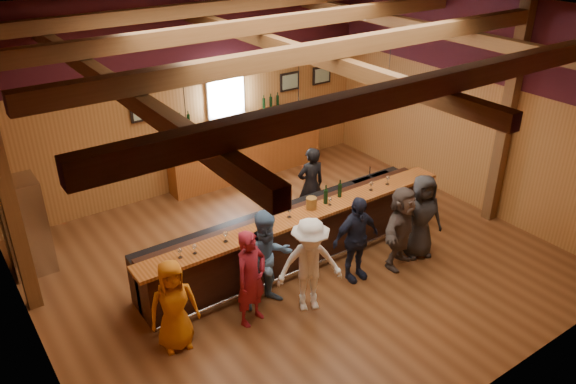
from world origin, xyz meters
name	(u,v)px	position (x,y,z in m)	size (l,w,h in m)	color
room	(297,96)	(0.00, 0.06, 3.21)	(9.04, 9.00, 4.52)	brown
bar_counter	(293,234)	(0.02, 0.15, 0.52)	(6.30, 1.07, 1.11)	black
back_bar_cabinet	(248,158)	(1.20, 3.72, 0.48)	(4.00, 0.52, 0.95)	brown
window	(226,96)	(0.80, 3.95, 2.05)	(0.95, 0.09, 0.95)	silver
framed_pictures	(258,88)	(1.67, 3.94, 2.10)	(5.35, 0.05, 0.45)	black
wine_shelves	(228,115)	(0.80, 3.88, 1.62)	(3.00, 0.18, 0.30)	brown
pendant_lights	(298,126)	(0.00, 0.00, 2.71)	(4.24, 0.24, 1.37)	black
stainless_fridge	(25,227)	(-4.10, 2.60, 0.90)	(0.70, 0.70, 1.80)	silver
customer_orange	(173,305)	(-2.80, -0.76, 0.75)	(0.73, 0.48, 1.50)	#C26412
customer_redvest	(251,278)	(-1.56, -0.93, 0.83)	(0.60, 0.40, 1.65)	maroon
customer_denim	(268,259)	(-1.11, -0.71, 0.88)	(0.85, 0.66, 1.76)	#5076A1
customer_white	(310,265)	(-0.62, -1.19, 0.84)	(1.08, 0.62, 1.68)	white
customer_navy	(356,239)	(0.54, -0.98, 0.81)	(0.95, 0.40, 1.62)	#1C2238
customer_brown	(401,227)	(1.49, -1.14, 0.80)	(1.48, 0.47, 1.59)	#554944
customer_dark	(421,216)	(2.04, -1.10, 0.83)	(0.81, 0.53, 1.65)	#262628
bartender	(311,185)	(1.15, 1.12, 0.83)	(0.60, 0.39, 1.65)	black
ice_bucket	(311,203)	(0.24, -0.09, 1.22)	(0.20, 0.20, 0.21)	brown
bottle_a	(326,196)	(0.57, -0.08, 1.25)	(0.08, 0.08, 0.37)	black
bottle_b	(340,190)	(0.95, -0.03, 1.25)	(0.08, 0.08, 0.35)	black
glass_a	(180,251)	(-2.38, -0.18, 1.23)	(0.08, 0.08, 0.17)	silver
glass_b	(194,247)	(-2.14, -0.20, 1.23)	(0.08, 0.08, 0.17)	silver
glass_c	(225,234)	(-1.57, -0.18, 1.25)	(0.09, 0.09, 0.20)	silver
glass_d	(266,223)	(-0.84, -0.24, 1.25)	(0.09, 0.09, 0.20)	silver
glass_e	(289,210)	(-0.27, -0.12, 1.25)	(0.09, 0.09, 0.20)	silver
glass_f	(330,199)	(0.60, -0.18, 1.22)	(0.07, 0.07, 0.16)	silver
glass_g	(371,184)	(1.61, -0.17, 1.24)	(0.08, 0.08, 0.18)	silver
glass_h	(388,178)	(2.05, -0.17, 1.24)	(0.08, 0.08, 0.19)	silver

